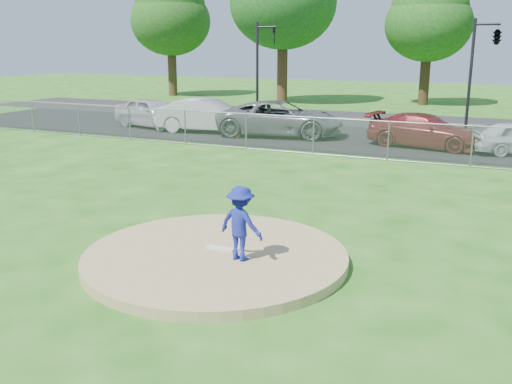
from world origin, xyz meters
TOP-DOWN VIEW (x-y plane):
  - ground at (0.00, 10.00)m, footprint 120.00×120.00m
  - pitchers_mound at (0.00, 0.00)m, footprint 5.40×5.40m
  - pitching_rubber at (0.00, 0.20)m, footprint 0.60×0.15m
  - chain_link_fence at (0.00, 12.00)m, footprint 40.00×0.06m
  - parking_lot at (0.00, 16.50)m, footprint 50.00×8.00m
  - street at (0.00, 24.00)m, footprint 60.00×7.00m
  - tree_far_left at (-22.00, 33.00)m, footprint 6.72×6.72m
  - tree_center at (-1.00, 34.00)m, footprint 6.16×6.16m
  - traffic_signal_left at (-8.76, 22.00)m, footprint 1.28×0.20m
  - traffic_signal_center at (3.97, 22.00)m, footprint 1.42×2.48m
  - pitcher at (0.65, -0.14)m, footprint 1.05×0.72m
  - traffic_cone at (-6.69, 14.55)m, footprint 0.36×0.36m
  - parked_car_silver at (-12.33, 15.78)m, footprint 4.94×2.93m
  - parked_car_white at (-8.85, 15.53)m, footprint 5.34×2.55m
  - parked_car_gray at (-5.04, 15.90)m, footprint 6.45×3.83m
  - parked_car_darkred at (1.82, 15.55)m, footprint 5.17×2.77m

SIDE VIEW (x-z plane):
  - ground at x=0.00m, z-range 0.00..0.00m
  - street at x=0.00m, z-range 0.00..0.01m
  - parking_lot at x=0.00m, z-range 0.00..0.01m
  - pitchers_mound at x=0.00m, z-range 0.00..0.20m
  - pitching_rubber at x=0.00m, z-range 0.20..0.24m
  - traffic_cone at x=-6.69m, z-range 0.01..0.70m
  - parked_car_darkred at x=1.82m, z-range 0.01..1.44m
  - chain_link_fence at x=0.00m, z-range 0.00..1.50m
  - parked_car_silver at x=-12.33m, z-range 0.01..1.59m
  - parked_car_gray at x=-5.04m, z-range 0.01..1.69m
  - parked_car_white at x=-8.85m, z-range 0.01..1.70m
  - pitcher at x=0.65m, z-range 0.20..1.69m
  - traffic_signal_left at x=-8.76m, z-range 0.56..6.16m
  - traffic_signal_center at x=3.97m, z-range 1.81..7.41m
  - tree_center at x=-1.00m, z-range 1.55..11.39m
  - tree_far_left at x=-22.00m, z-range 1.69..12.43m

